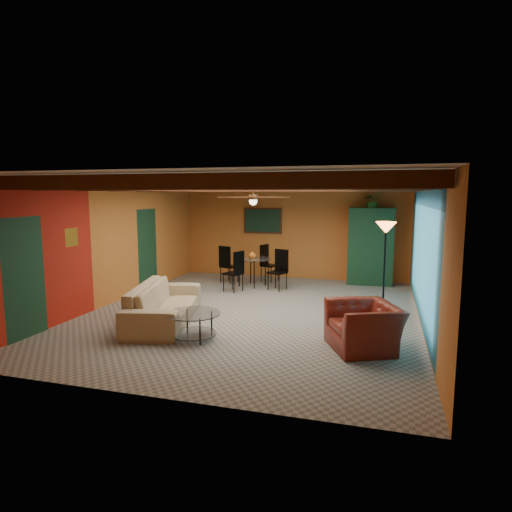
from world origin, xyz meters
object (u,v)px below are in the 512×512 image
(dining_table, at_px, (252,267))
(armoire, at_px, (371,247))
(sofa, at_px, (164,303))
(floor_lamp, at_px, (384,271))
(coffee_table, at_px, (193,326))
(potted_plant, at_px, (373,200))
(armchair, at_px, (364,327))
(vase, at_px, (252,244))

(dining_table, xyz_separation_m, armoire, (2.98, 1.17, 0.48))
(sofa, xyz_separation_m, floor_lamp, (3.99, 1.29, 0.59))
(coffee_table, relative_size, potted_plant, 1.79)
(armoire, bearing_deg, coffee_table, -117.58)
(sofa, height_order, dining_table, dining_table)
(armchair, bearing_deg, sofa, -121.74)
(sofa, bearing_deg, potted_plant, -51.11)
(sofa, distance_m, floor_lamp, 4.24)
(sofa, xyz_separation_m, armoire, (3.63, 4.82, 0.63))
(sofa, relative_size, coffee_table, 2.74)
(armchair, relative_size, dining_table, 0.56)
(floor_lamp, bearing_deg, coffee_table, -145.57)
(armchair, height_order, vase, vase)
(dining_table, xyz_separation_m, potted_plant, (2.98, 1.17, 1.74))
(armchair, bearing_deg, potted_plant, 156.02)
(coffee_table, bearing_deg, sofa, 140.43)
(dining_table, relative_size, floor_lamp, 1.04)
(armchair, bearing_deg, armoire, 156.02)
(vase, bearing_deg, armoire, 21.50)
(coffee_table, bearing_deg, armoire, 64.51)
(sofa, bearing_deg, dining_table, -24.24)
(armchair, height_order, potted_plant, potted_plant)
(potted_plant, relative_size, vase, 2.64)
(dining_table, relative_size, armoire, 1.00)
(potted_plant, bearing_deg, dining_table, -158.50)
(armoire, bearing_deg, sofa, -129.08)
(dining_table, distance_m, floor_lamp, 4.11)
(vase, bearing_deg, coffee_table, -86.07)
(coffee_table, distance_m, potted_plant, 6.54)
(armchair, bearing_deg, coffee_table, -107.78)
(sofa, relative_size, armchair, 2.26)
(potted_plant, height_order, vase, potted_plant)
(armoire, xyz_separation_m, floor_lamp, (0.36, -3.53, -0.04))
(armchair, bearing_deg, floor_lamp, 145.95)
(sofa, bearing_deg, armoire, -51.11)
(dining_table, bearing_deg, armoire, 21.50)
(dining_table, height_order, potted_plant, potted_plant)
(dining_table, distance_m, potted_plant, 3.65)
(sofa, bearing_deg, floor_lamp, -86.20)
(armchair, distance_m, dining_table, 5.11)
(armoire, height_order, vase, armoire)
(sofa, distance_m, armoire, 6.07)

